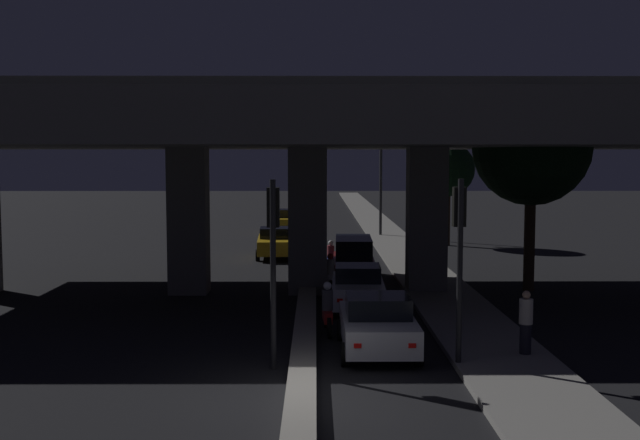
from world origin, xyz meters
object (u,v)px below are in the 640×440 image
object	(u,v)px
car_white_lead	(378,324)
car_white_second	(358,287)
motorcycle_white_filtering_mid	(330,275)
traffic_light_right_of_median	(459,239)
traffic_light_left_of_median	(273,240)
street_lamp	(377,164)
car_taxi_yellow_second_oncoming	(285,221)
pedestrian_on_sidewalk	(526,322)
car_taxi_yellow_lead_oncoming	(275,243)
motorcycle_red_filtering_near	(327,312)
motorcycle_blue_filtering_far	(331,258)
car_dark_red_third	(353,258)

from	to	relation	value
car_white_lead	car_white_second	size ratio (longest dim) A/B	0.99
motorcycle_white_filtering_mid	traffic_light_right_of_median	bearing A→B (deg)	-165.17
traffic_light_left_of_median	motorcycle_white_filtering_mid	distance (m)	10.86
street_lamp	car_taxi_yellow_second_oncoming	world-z (taller)	street_lamp
pedestrian_on_sidewalk	car_taxi_yellow_second_oncoming	bearing A→B (deg)	102.84
car_white_lead	car_taxi_yellow_lead_oncoming	size ratio (longest dim) A/B	0.91
car_taxi_yellow_lead_oncoming	pedestrian_on_sidewalk	bearing A→B (deg)	17.86
car_white_lead	car_taxi_yellow_second_oncoming	size ratio (longest dim) A/B	0.99
car_taxi_yellow_lead_oncoming	motorcycle_white_filtering_mid	bearing A→B (deg)	12.29
traffic_light_left_of_median	motorcycle_white_filtering_mid	world-z (taller)	traffic_light_left_of_median
pedestrian_on_sidewalk	motorcycle_white_filtering_mid	bearing A→B (deg)	115.75
car_white_second	car_taxi_yellow_second_oncoming	bearing A→B (deg)	9.67
street_lamp	car_taxi_yellow_lead_oncoming	xyz separation A→B (m)	(-5.98, -9.65, -3.95)
traffic_light_left_of_median	car_taxi_yellow_lead_oncoming	size ratio (longest dim) A/B	1.05
pedestrian_on_sidewalk	street_lamp	bearing A→B (deg)	92.67
motorcycle_red_filtering_near	car_white_lead	bearing A→B (deg)	-153.08
car_taxi_yellow_second_oncoming	pedestrian_on_sidewalk	bearing A→B (deg)	12.59
car_white_lead	motorcycle_blue_filtering_far	distance (m)	14.36
car_white_second	pedestrian_on_sidewalk	xyz separation A→B (m)	(3.87, -6.29, 0.21)
car_taxi_yellow_lead_oncoming	motorcycle_blue_filtering_far	bearing A→B (deg)	28.40
street_lamp	motorcycle_white_filtering_mid	xyz separation A→B (m)	(-3.36, -19.50, -4.09)
traffic_light_left_of_median	car_white_lead	xyz separation A→B (m)	(2.63, 1.40, -2.37)
traffic_light_left_of_median	car_white_second	distance (m)	7.74
car_dark_red_third	pedestrian_on_sidewalk	bearing A→B (deg)	-161.45
car_white_lead	car_taxi_yellow_second_oncoming	world-z (taller)	car_taxi_yellow_second_oncoming
traffic_light_right_of_median	car_white_lead	distance (m)	3.31
motorcycle_red_filtering_near	motorcycle_white_filtering_mid	bearing A→B (deg)	-5.31
traffic_light_right_of_median	street_lamp	bearing A→B (deg)	89.10
street_lamp	motorcycle_white_filtering_mid	distance (m)	20.20
motorcycle_red_filtering_near	motorcycle_blue_filtering_far	size ratio (longest dim) A/B	1.01
street_lamp	car_dark_red_third	world-z (taller)	street_lamp
traffic_light_left_of_median	street_lamp	distance (m)	30.39
car_taxi_yellow_second_oncoming	car_white_second	bearing A→B (deg)	7.43
street_lamp	car_white_second	xyz separation A→B (m)	(-2.51, -22.99, -3.95)
car_taxi_yellow_second_oncoming	street_lamp	bearing A→B (deg)	62.14
car_dark_red_third	motorcycle_white_filtering_mid	world-z (taller)	car_dark_red_third
car_white_second	car_taxi_yellow_lead_oncoming	size ratio (longest dim) A/B	0.91
car_white_lead	car_dark_red_third	distance (m)	11.57
traffic_light_left_of_median	pedestrian_on_sidewalk	bearing A→B (deg)	6.07
traffic_light_left_of_median	car_white_second	xyz separation A→B (m)	(2.42, 6.96, -2.37)
car_white_lead	motorcycle_blue_filtering_far	world-z (taller)	car_white_lead
pedestrian_on_sidewalk	motorcycle_blue_filtering_far	bearing A→B (deg)	106.97
traffic_light_right_of_median	motorcycle_red_filtering_near	world-z (taller)	traffic_light_right_of_median
traffic_light_right_of_median	car_taxi_yellow_lead_oncoming	bearing A→B (deg)	105.20
motorcycle_white_filtering_mid	pedestrian_on_sidewalk	size ratio (longest dim) A/B	1.18
traffic_light_right_of_median	car_taxi_yellow_second_oncoming	size ratio (longest dim) A/B	1.15
car_white_second	motorcycle_red_filtering_near	distance (m)	3.56
traffic_light_left_of_median	motorcycle_blue_filtering_far	xyz separation A→B (m)	(1.70, 15.73, -2.54)
traffic_light_left_of_median	traffic_light_right_of_median	xyz separation A→B (m)	(4.46, -0.00, 0.01)
car_white_second	traffic_light_right_of_median	bearing A→B (deg)	-161.69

